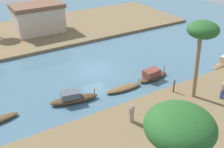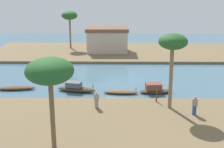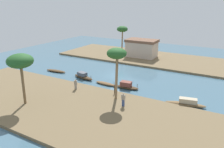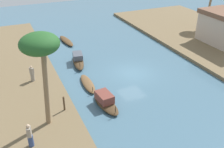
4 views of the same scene
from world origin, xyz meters
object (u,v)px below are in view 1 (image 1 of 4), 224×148
(palm_tree_left_far, at_px, (203,32))
(riverside_building, at_px, (38,18))
(sampan_with_tall_canopy, at_px, (152,75))
(mooring_post, at_px, (174,86))
(person_by_mooring, at_px, (132,114))
(person_on_near_bank, at_px, (223,90))
(palm_tree_left_near, at_px, (179,128))
(sampan_open_hull, at_px, (73,98))
(sampan_upstream_small, at_px, (124,88))

(palm_tree_left_far, bearing_deg, riverside_building, 105.22)
(sampan_with_tall_canopy, relative_size, mooring_post, 2.98)
(person_by_mooring, height_order, palm_tree_left_far, palm_tree_left_far)
(person_on_near_bank, bearing_deg, mooring_post, -33.47)
(person_on_near_bank, relative_size, riverside_building, 0.25)
(palm_tree_left_near, height_order, palm_tree_left_far, palm_tree_left_far)
(mooring_post, height_order, palm_tree_left_near, palm_tree_left_near)
(sampan_open_hull, relative_size, mooring_post, 3.62)
(sampan_upstream_small, height_order, mooring_post, mooring_post)
(person_by_mooring, height_order, palm_tree_left_near, palm_tree_left_near)
(palm_tree_left_near, distance_m, palm_tree_left_far, 11.77)
(palm_tree_left_near, bearing_deg, person_by_mooring, 70.08)
(person_by_mooring, bearing_deg, sampan_with_tall_canopy, 10.21)
(riverside_building, bearing_deg, palm_tree_left_near, -95.90)
(mooring_post, xyz_separation_m, palm_tree_left_far, (1.02, -1.31, 5.32))
(person_on_near_bank, xyz_separation_m, riverside_building, (-8.27, 25.10, 1.23))
(sampan_open_hull, height_order, mooring_post, mooring_post)
(sampan_upstream_small, distance_m, riverside_building, 19.27)
(mooring_post, bearing_deg, riverside_building, 103.61)
(mooring_post, relative_size, palm_tree_left_far, 0.18)
(sampan_with_tall_canopy, xyz_separation_m, palm_tree_left_far, (0.75, -4.66, 5.88))
(palm_tree_left_near, bearing_deg, sampan_open_hull, 90.27)
(mooring_post, bearing_deg, sampan_with_tall_canopy, 85.45)
(mooring_post, distance_m, palm_tree_left_near, 12.85)
(sampan_with_tall_canopy, height_order, person_by_mooring, person_by_mooring)
(person_on_near_bank, height_order, mooring_post, person_on_near_bank)
(sampan_with_tall_canopy, xyz_separation_m, riverside_building, (-5.63, 18.78, 1.97))
(person_by_mooring, distance_m, palm_tree_left_near, 8.88)
(sampan_upstream_small, xyz_separation_m, sampan_with_tall_canopy, (3.67, 0.26, 0.24))
(sampan_with_tall_canopy, relative_size, palm_tree_left_near, 0.56)
(person_by_mooring, bearing_deg, mooring_post, -14.01)
(person_on_near_bank, xyz_separation_m, palm_tree_left_far, (-1.89, 1.65, 5.13))
(person_on_near_bank, distance_m, riverside_building, 26.45)
(sampan_open_hull, height_order, riverside_building, riverside_building)
(mooring_post, height_order, palm_tree_left_far, palm_tree_left_far)
(sampan_upstream_small, bearing_deg, palm_tree_left_far, -41.70)
(person_by_mooring, height_order, mooring_post, person_by_mooring)
(person_by_mooring, bearing_deg, sampan_open_hull, 87.41)
(sampan_upstream_small, height_order, palm_tree_left_far, palm_tree_left_far)
(sampan_upstream_small, distance_m, person_on_near_bank, 8.80)
(person_by_mooring, xyz_separation_m, riverside_building, (0.36, 23.67, 1.36))
(sampan_open_hull, bearing_deg, person_by_mooring, -52.37)
(person_by_mooring, bearing_deg, palm_tree_left_far, -27.13)
(sampan_open_hull, xyz_separation_m, person_by_mooring, (2.60, -5.23, 0.62))
(sampan_upstream_small, distance_m, palm_tree_left_far, 8.74)
(sampan_open_hull, bearing_deg, sampan_upstream_small, 4.18)
(riverside_building, bearing_deg, sampan_with_tall_canopy, -73.83)
(sampan_open_hull, xyz_separation_m, palm_tree_left_far, (9.34, -5.01, 5.89))
(sampan_upstream_small, distance_m, mooring_post, 4.66)
(palm_tree_left_far, bearing_deg, person_on_near_bank, -41.23)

